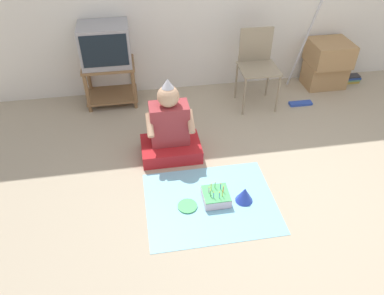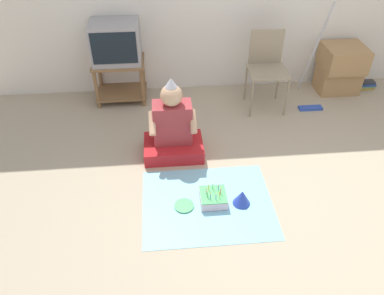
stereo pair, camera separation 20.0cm
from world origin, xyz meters
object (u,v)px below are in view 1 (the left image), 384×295
Objects in this scene: person_seated at (170,131)px; cardboard_box_stack at (327,63)px; folding_chair at (257,62)px; book_pile at (352,79)px; tv at (105,45)px; dust_mop at (302,72)px; paper_plate at (187,206)px; birthday_cake at (216,196)px; party_hat_blue at (245,194)px.

cardboard_box_stack is at bearing 26.71° from person_seated.
folding_chair is at bearing 36.88° from person_seated.
person_seated reaches higher than book_pile.
book_pile is at bearing -0.37° from tv.
dust_mop is at bearing 25.51° from person_seated.
cardboard_box_stack is at bearing 41.36° from paper_plate.
tv is 0.93× the size of cardboard_box_stack.
tv reaches higher than person_seated.
cardboard_box_stack is 3.01× the size of book_pile.
dust_mop is 6.37× the size of book_pile.
birthday_cake is at bearing -141.01° from book_pile.
folding_chair is at bearing 56.28° from paper_plate.
book_pile reaches higher than paper_plate.
person_seated is (-1.13, -0.85, -0.25)m from folding_chair.
dust_mop is (0.55, -0.04, -0.15)m from folding_chair.
birthday_cake is 1.35× the size of paper_plate.
person_seated is at bearing 112.91° from birthday_cake.
cardboard_box_stack reaches higher than paper_plate.
dust_mop reaches higher than party_hat_blue.
book_pile is (0.43, 0.02, -0.27)m from cardboard_box_stack.
birthday_cake reaches higher than party_hat_blue.
folding_chair is at bearing 62.65° from birthday_cake.
party_hat_blue is 0.51m from paper_plate.
cardboard_box_stack reaches higher than party_hat_blue.
party_hat_blue is at bearing -54.38° from person_seated.
party_hat_blue is at bearing -59.13° from tv.
cardboard_box_stack is (1.02, 0.24, -0.21)m from folding_chair.
party_hat_blue is (0.25, -0.04, 0.03)m from birthday_cake.
birthday_cake is (0.89, -1.86, -0.69)m from tv.
book_pile is at bearing 23.15° from person_seated.
folding_chair is 1.55m from book_pile.
dust_mop is 5.47× the size of birthday_cake.
paper_plate is (0.05, -0.77, -0.26)m from person_seated.
dust_mop is at bearing -149.22° from cardboard_box_stack.
book_pile is at bearing 18.52° from dust_mop.
paper_plate is at bearing -172.73° from birthday_cake.
tv is 1.35m from person_seated.
birthday_cake is at bearing -135.40° from cardboard_box_stack.
party_hat_blue is at bearing -9.80° from birthday_cake.
birthday_cake is (-0.82, -1.58, -0.48)m from folding_chair.
folding_chair reaches higher than birthday_cake.
dust_mop is (-0.47, -0.28, 0.06)m from cardboard_box_stack.
folding_chair reaches higher than party_hat_blue.
tv is at bearing 115.59° from birthday_cake.
dust_mop is at bearing 43.91° from paper_plate.
folding_chair is at bearing -166.99° from cardboard_box_stack.
dust_mop reaches higher than folding_chair.
party_hat_blue is (-0.57, -1.62, -0.45)m from folding_chair.
tv is 2.76m from cardboard_box_stack.
birthday_cake is at bearing 170.20° from party_hat_blue.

